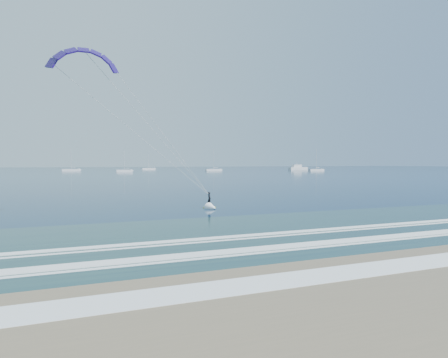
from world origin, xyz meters
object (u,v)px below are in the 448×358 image
sailboat_3 (149,169)px  sailboat_5 (316,170)px  motor_yacht (298,168)px  sailboat_4 (214,170)px  kitesurfer_rig (154,132)px  sailboat_1 (71,170)px  sailboat_2 (124,171)px

sailboat_3 → sailboat_5: sailboat_5 is taller
motor_yacht → sailboat_4: size_ratio=0.99×
sailboat_3 → sailboat_4: (27.00, -56.50, 0.01)m
kitesurfer_rig → sailboat_1: (-2.52, 208.91, -7.25)m
kitesurfer_rig → sailboat_5: kitesurfer_rig is taller
motor_yacht → sailboat_2: size_ratio=1.13×
kitesurfer_rig → sailboat_5: (129.85, 156.42, -7.25)m
sailboat_1 → sailboat_4: bearing=-19.0°
sailboat_1 → sailboat_2: bearing=-52.9°
sailboat_2 → sailboat_5: bearing=-10.1°
kitesurfer_rig → sailboat_1: bearing=90.7°
sailboat_2 → sailboat_3: 68.04m
motor_yacht → sailboat_4: bearing=-173.0°
sailboat_3 → sailboat_4: bearing=-64.5°
motor_yacht → kitesurfer_rig: bearing=-126.2°
kitesurfer_rig → sailboat_3: bearing=78.5°
sailboat_4 → sailboat_2: bearing=-173.0°
kitesurfer_rig → sailboat_2: bearing=82.6°
sailboat_1 → sailboat_2: sailboat_1 is taller
sailboat_4 → sailboat_5: bearing=-25.2°
kitesurfer_rig → sailboat_3: 243.47m
sailboat_5 → sailboat_4: bearing=154.8°
sailboat_1 → sailboat_5: bearing=-21.6°
sailboat_5 → sailboat_1: bearing=158.4°
sailboat_1 → sailboat_4: (78.07, -26.93, 0.00)m
motor_yacht → sailboat_5: 34.50m
sailboat_3 → sailboat_5: bearing=-45.3°
kitesurfer_rig → sailboat_4: bearing=67.5°
kitesurfer_rig → sailboat_3: (48.55, 238.47, -7.25)m
motor_yacht → sailboat_2: sailboat_2 is taller
sailboat_3 → motor_yacht: bearing=-28.4°
kitesurfer_rig → sailboat_1: 209.05m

